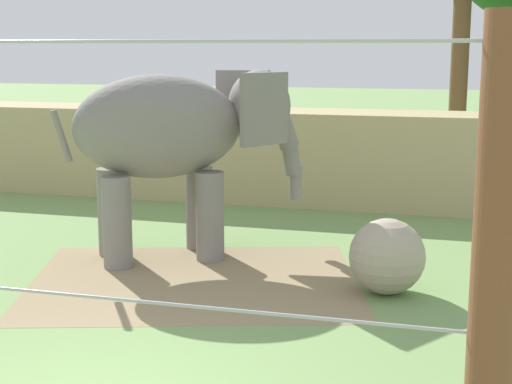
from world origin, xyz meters
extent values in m
cube|color=#937F5B|center=(-0.45, 4.44, 0.00)|extent=(5.87, 5.19, 0.01)
cube|color=tan|center=(0.00, 10.88, 1.04)|extent=(36.00, 1.80, 2.08)
cylinder|color=gray|center=(-1.02, 6.29, 0.75)|extent=(0.47, 0.47, 1.49)
cylinder|color=gray|center=(-0.59, 5.59, 0.75)|extent=(0.47, 0.47, 1.49)
cylinder|color=gray|center=(-2.31, 5.48, 0.75)|extent=(0.47, 0.47, 1.49)
cylinder|color=gray|center=(-1.88, 4.78, 0.75)|extent=(0.47, 0.47, 1.49)
ellipsoid|color=gray|center=(-1.45, 5.53, 2.22)|extent=(3.14, 2.74, 1.71)
ellipsoid|color=gray|center=(0.02, 6.46, 2.52)|extent=(1.52, 1.55, 1.23)
cube|color=gray|center=(-0.41, 6.94, 2.52)|extent=(0.97, 0.22, 1.17)
cube|color=gray|center=(0.27, 5.86, 2.52)|extent=(0.61, 0.86, 1.17)
cylinder|color=gray|center=(0.41, 6.70, 2.08)|extent=(0.62, 0.57, 0.67)
cylinder|color=gray|center=(0.52, 6.77, 1.61)|extent=(0.47, 0.44, 0.63)
cylinder|color=gray|center=(0.59, 6.81, 1.17)|extent=(0.30, 0.30, 0.59)
cylinder|color=gray|center=(-2.76, 4.71, 2.11)|extent=(0.33, 0.26, 0.85)
sphere|color=tan|center=(2.43, 4.60, 0.55)|extent=(1.10, 1.10, 1.10)
cylinder|color=brown|center=(3.63, -2.33, 1.84)|extent=(0.25, 0.25, 3.68)
cylinder|color=brown|center=(3.18, 13.90, 2.68)|extent=(0.44, 0.44, 5.36)
camera|label=1|loc=(3.45, -6.12, 3.51)|focal=53.72mm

